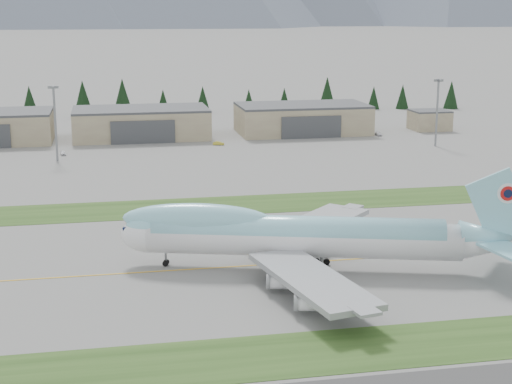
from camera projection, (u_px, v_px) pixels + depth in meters
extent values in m
plane|color=slate|center=(266.00, 265.00, 142.99)|extent=(7000.00, 7000.00, 0.00)
cube|color=#274619|center=(323.00, 352.00, 106.68)|extent=(400.00, 14.00, 0.08)
cube|color=#274619|center=(228.00, 205.00, 185.99)|extent=(400.00, 18.00, 0.08)
cube|color=gold|center=(266.00, 265.00, 142.99)|extent=(400.00, 0.40, 0.02)
cylinder|color=white|center=(303.00, 239.00, 139.03)|extent=(55.10, 21.69, 6.44)
cylinder|color=#8CD3E5|center=(297.00, 232.00, 138.85)|extent=(51.16, 20.11, 5.95)
ellipsoid|color=white|center=(149.00, 235.00, 141.48)|extent=(11.70, 9.07, 6.44)
ellipsoid|color=#8CD3E5|center=(149.00, 228.00, 141.21)|extent=(9.81, 7.65, 5.46)
ellipsoid|color=#8CD3E5|center=(197.00, 220.00, 139.99)|extent=(27.80, 12.89, 5.95)
cube|color=#0C1433|center=(130.00, 227.00, 141.49)|extent=(2.76, 3.07, 1.28)
cone|color=white|center=(491.00, 244.00, 136.15)|extent=(13.19, 9.38, 6.31)
cone|color=#8CD3E5|center=(491.00, 237.00, 135.88)|extent=(12.08, 8.57, 5.75)
cube|color=#8CD3E5|center=(499.00, 206.00, 134.52)|extent=(11.69, 3.92, 13.68)
cylinder|color=white|center=(507.00, 192.00, 134.26)|extent=(3.48, 1.19, 3.57)
cylinder|color=red|center=(507.00, 192.00, 134.35)|extent=(2.53, 0.91, 2.58)
cylinder|color=#0C1433|center=(507.00, 192.00, 134.45)|extent=(1.48, 0.61, 1.49)
cube|color=#8CD3E5|center=(496.00, 231.00, 141.60)|extent=(11.66, 12.12, 0.46)
cube|color=#8CD3E5|center=(510.00, 251.00, 130.07)|extent=(7.54, 11.68, 0.46)
cube|color=#919498|center=(315.00, 224.00, 155.12)|extent=(27.49, 27.88, 0.99)
cube|color=#919498|center=(312.00, 280.00, 123.41)|extent=(15.29, 31.03, 0.99)
cylinder|color=white|center=(291.00, 238.00, 152.11)|extent=(5.64, 3.82, 2.48)
cylinder|color=white|center=(317.00, 226.00, 160.62)|extent=(5.64, 3.82, 2.48)
cylinder|color=white|center=(284.00, 282.00, 128.09)|extent=(5.64, 3.82, 2.48)
cylinder|color=white|center=(313.00, 303.00, 118.72)|extent=(5.64, 3.82, 2.48)
cylinder|color=gray|center=(166.00, 259.00, 142.26)|extent=(0.54, 0.54, 2.38)
cylinder|color=gray|center=(295.00, 257.00, 143.07)|extent=(0.69, 0.69, 2.58)
cylinder|color=gray|center=(293.00, 268.00, 137.30)|extent=(0.69, 0.69, 2.58)
cylinder|color=gray|center=(322.00, 258.00, 142.63)|extent=(0.69, 0.69, 2.58)
cylinder|color=gray|center=(322.00, 269.00, 136.86)|extent=(0.69, 0.69, 2.58)
cylinder|color=black|center=(165.00, 263.00, 142.03)|extent=(1.14, 0.64, 1.09)
cylinder|color=black|center=(166.00, 262.00, 142.79)|extent=(1.14, 0.64, 1.09)
cylinder|color=black|center=(295.00, 261.00, 143.23)|extent=(1.28, 0.81, 1.19)
cylinder|color=black|center=(293.00, 272.00, 137.46)|extent=(1.28, 0.81, 1.19)
cylinder|color=black|center=(322.00, 262.00, 142.79)|extent=(1.28, 0.81, 1.19)
cylinder|color=black|center=(321.00, 272.00, 137.02)|extent=(1.28, 0.81, 1.19)
cube|color=gray|center=(141.00, 124.00, 282.39)|extent=(48.00, 26.00, 10.00)
cube|color=#3D3F42|center=(140.00, 109.00, 281.16)|extent=(48.00, 26.00, 0.80)
cube|color=#3D3F42|center=(143.00, 132.00, 269.91)|extent=(22.08, 0.60, 8.00)
cube|color=gray|center=(302.00, 120.00, 293.56)|extent=(48.00, 26.00, 10.00)
cube|color=#3D3F42|center=(302.00, 105.00, 292.32)|extent=(48.00, 26.00, 0.80)
cube|color=#3D3F42|center=(311.00, 127.00, 281.07)|extent=(22.08, 0.60, 8.00)
cube|color=gray|center=(430.00, 121.00, 301.29)|extent=(14.00, 12.00, 7.00)
cube|color=#3D3F42|center=(430.00, 111.00, 300.42)|extent=(14.00, 12.00, 0.60)
cylinder|color=gray|center=(55.00, 125.00, 237.75)|extent=(0.70, 0.70, 22.13)
cube|color=gray|center=(53.00, 87.00, 235.13)|extent=(3.20, 3.20, 0.80)
cylinder|color=gray|center=(437.00, 114.00, 263.49)|extent=(0.70, 0.70, 21.83)
cube|color=gray|center=(439.00, 80.00, 260.91)|extent=(3.20, 3.20, 0.80)
imported|color=white|center=(63.00, 155.00, 249.94)|extent=(2.09, 4.14, 1.36)
imported|color=gold|center=(219.00, 145.00, 268.09)|extent=(4.08, 2.48, 1.27)
imported|color=silver|center=(378.00, 136.00, 287.92)|extent=(1.85, 4.45, 1.28)
cone|color=black|center=(30.00, 102.00, 333.30)|extent=(7.67, 7.67, 13.70)
cone|color=black|center=(83.00, 99.00, 334.46)|extent=(8.90, 8.90, 15.89)
cone|color=black|center=(123.00, 98.00, 336.22)|extent=(9.22, 9.22, 16.46)
cone|color=black|center=(163.00, 102.00, 342.75)|extent=(6.27, 6.27, 11.20)
cone|color=black|center=(203.00, 99.00, 349.62)|extent=(6.74, 6.74, 12.03)
cone|color=black|center=(249.00, 101.00, 351.57)|extent=(5.84, 5.84, 10.44)
cone|color=black|center=(284.00, 99.00, 357.42)|extent=(5.84, 5.84, 10.43)
cone|color=black|center=(327.00, 94.00, 353.33)|extent=(8.79, 8.79, 15.70)
cone|color=black|center=(374.00, 98.00, 363.53)|extent=(5.91, 5.91, 10.55)
cone|color=black|center=(402.00, 97.00, 363.99)|extent=(6.35, 6.35, 11.34)
cone|color=black|center=(451.00, 95.00, 365.04)|extent=(7.25, 7.25, 12.94)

